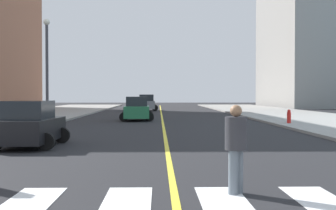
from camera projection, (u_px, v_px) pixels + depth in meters
The scene contains 8 objects.
lane_divider_paint at pixel (162, 115), 43.34m from camera, with size 0.16×80.00×0.01m, color yellow.
parking_garage_concrete at pixel (326, 38), 72.18m from camera, with size 18.00×24.00×22.82m, color gray.
car_black_nearest at pixel (30, 125), 16.78m from camera, with size 2.50×3.97×1.76m.
car_green_second at pixel (137, 109), 33.83m from camera, with size 2.65×4.19×1.85m.
car_gray_third at pixel (147, 103), 54.93m from camera, with size 2.88×4.57×2.03m.
pedestrian_crossing at pixel (236, 145), 8.75m from camera, with size 0.44×0.44×1.79m.
fire_hydrant at pixel (289, 116), 28.52m from camera, with size 0.26×0.26×0.89m.
street_lamp at pixel (47, 61), 30.60m from camera, with size 0.44×0.44×7.13m.
Camera 1 is at (-0.32, -3.31, 1.98)m, focal length 46.93 mm.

